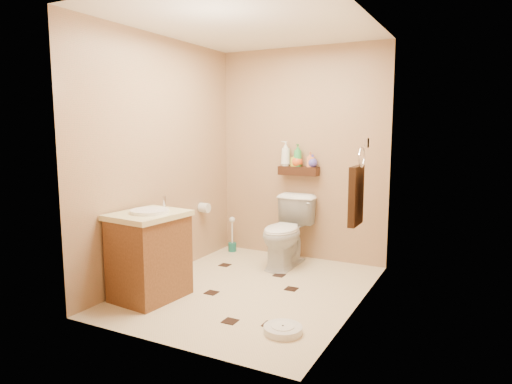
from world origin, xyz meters
The scene contains 20 objects.
ground centered at (0.00, 0.00, 0.00)m, with size 2.50×2.50×0.00m, color beige.
wall_back centered at (0.00, 1.25, 1.20)m, with size 2.00×0.04×2.40m, color tan.
wall_front centered at (0.00, -1.25, 1.20)m, with size 2.00×0.04×2.40m, color tan.
wall_left centered at (-1.00, 0.00, 1.20)m, with size 0.04×2.50×2.40m, color tan.
wall_right centered at (1.00, 0.00, 1.20)m, with size 0.04×2.50×2.40m, color tan.
ceiling centered at (0.00, 0.00, 2.40)m, with size 2.00×2.50×0.02m, color white.
wall_shelf centered at (0.00, 1.17, 1.02)m, with size 0.46×0.14×0.10m, color #3A1B10.
floor_accents centered at (0.04, -0.06, 0.00)m, with size 1.22×1.35×0.01m.
toilet centered at (0.00, 0.83, 0.38)m, with size 0.43×0.75×0.76m, color white.
vanity centered at (-0.70, -0.59, 0.40)m, with size 0.58×0.68×0.90m.
bathroom_scale centered at (0.64, -0.70, 0.03)m, with size 0.31×0.31×0.06m.
toilet_brush centered at (-0.82, 1.07, 0.15)m, with size 0.10×0.10×0.43m.
towel_ring centered at (0.91, 0.25, 0.95)m, with size 0.12×0.30×0.76m.
toilet_paper centered at (-0.94, 0.65, 0.60)m, with size 0.12×0.11×0.12m.
bottle_a centered at (-0.16, 1.17, 1.21)m, with size 0.11×0.11×0.29m, color white.
bottle_b centered at (-0.05, 1.17, 1.15)m, with size 0.07×0.07×0.16m, color gold.
bottle_c centered at (-0.02, 1.17, 1.15)m, with size 0.12×0.12×0.16m, color orange.
bottle_d centered at (-0.01, 1.17, 1.20)m, with size 0.10×0.10×0.26m, color green.
bottle_e centered at (0.14, 1.17, 1.15)m, with size 0.08×0.08×0.17m, color #FF8A54.
bottle_f centered at (0.17, 1.17, 1.14)m, with size 0.11×0.11×0.14m, color #544CBE.
Camera 1 is at (1.93, -3.64, 1.51)m, focal length 32.00 mm.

